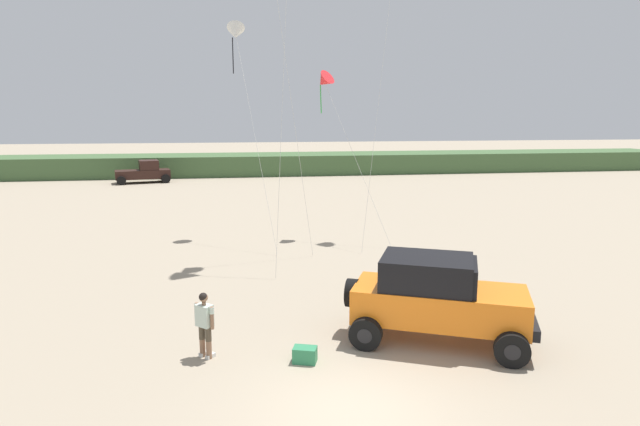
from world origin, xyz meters
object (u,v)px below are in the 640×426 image
(cooler_box, at_px, (305,355))
(kite_orange_streamer, at_px, (235,33))
(person_watching, at_px, (205,321))
(kite_green_box, at_px, (324,81))
(jeep, at_px, (437,297))
(distant_pickup, at_px, (144,172))

(cooler_box, height_order, kite_orange_streamer, kite_orange_streamer)
(person_watching, xyz_separation_m, kite_green_box, (5.10, 13.22, 6.55))
(jeep, distance_m, distant_pickup, 38.25)
(distant_pickup, relative_size, kite_orange_streamer, 0.48)
(person_watching, height_order, cooler_box, person_watching)
(jeep, relative_size, cooler_box, 8.93)
(person_watching, xyz_separation_m, cooler_box, (2.37, -0.63, -0.75))
(distant_pickup, relative_size, kite_green_box, 0.61)
(jeep, relative_size, person_watching, 3.00)
(jeep, xyz_separation_m, kite_green_box, (-0.84, 13.13, 6.29))
(person_watching, relative_size, kite_green_box, 0.21)
(kite_orange_streamer, relative_size, kite_green_box, 1.29)
(jeep, bearing_deg, kite_green_box, 93.67)
(jeep, bearing_deg, distant_pickup, 110.35)
(person_watching, distance_m, cooler_box, 2.57)
(cooler_box, height_order, kite_green_box, kite_green_box)
(person_watching, bearing_deg, cooler_box, -14.88)
(cooler_box, bearing_deg, kite_orange_streamer, 113.41)
(jeep, height_order, kite_green_box, kite_green_box)
(cooler_box, relative_size, distant_pickup, 0.11)
(cooler_box, bearing_deg, distant_pickup, 122.80)
(cooler_box, distance_m, kite_green_box, 15.89)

